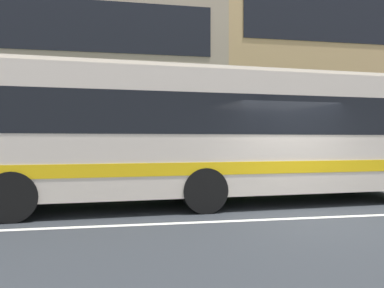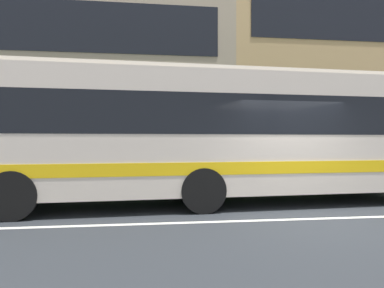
{
  "view_description": "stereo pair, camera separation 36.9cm",
  "coord_description": "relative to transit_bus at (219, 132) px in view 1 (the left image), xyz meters",
  "views": [
    {
      "loc": [
        -3.78,
        -6.94,
        1.59
      ],
      "look_at": [
        -2.21,
        1.84,
        1.51
      ],
      "focal_mm": 34.15,
      "sensor_mm": 36.0,
      "label": 1
    },
    {
      "loc": [
        -3.42,
        -7.0,
        1.59
      ],
      "look_at": [
        -2.21,
        1.84,
        1.51
      ],
      "focal_mm": 34.15,
      "sensor_mm": 36.0,
      "label": 2
    }
  ],
  "objects": [
    {
      "name": "apartment_block_right",
      "position": [
        11.57,
        12.64,
        4.99
      ],
      "size": [
        18.2,
        9.82,
        13.62
      ],
      "color": "tan",
      "rests_on": "ground_plane"
    },
    {
      "name": "hedge_row_far",
      "position": [
        -1.68,
        3.33,
        -1.36
      ],
      "size": [
        23.12,
        1.1,
        0.92
      ],
      "primitive_type": "cube",
      "color": "#26631E",
      "rests_on": "ground_plane"
    },
    {
      "name": "transit_bus",
      "position": [
        0.0,
        0.0,
        0.0
      ],
      "size": [
        11.32,
        3.16,
        3.3
      ],
      "color": "beige",
      "rests_on": "ground_plane"
    },
    {
      "name": "apartment_block_left",
      "position": [
        -8.69,
        12.64,
        3.96
      ],
      "size": [
        22.32,
        9.82,
        11.55
      ],
      "color": "tan",
      "rests_on": "ground_plane"
    },
    {
      "name": "lane_centre_line",
      "position": [
        1.47,
        -2.07,
        -1.81
      ],
      "size": [
        60.0,
        0.16,
        0.01
      ],
      "primitive_type": "cube",
      "color": "silver",
      "rests_on": "ground_plane"
    },
    {
      "name": "ground_plane",
      "position": [
        1.47,
        -2.07,
        -1.82
      ],
      "size": [
        160.0,
        160.0,
        0.0
      ],
      "primitive_type": "plane",
      "color": "#2B2F33"
    }
  ]
}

